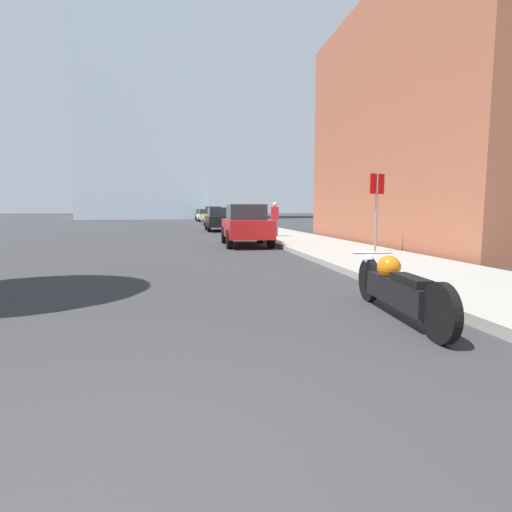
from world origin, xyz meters
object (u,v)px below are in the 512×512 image
parked_car_black (220,219)px  pedestrian (275,219)px  parked_car_yellow (213,216)px  parked_car_white (204,215)px  motorcycle (397,288)px  parked_car_green (202,214)px  stop_sign (377,199)px  parked_car_red (246,225)px

parked_car_black → pedestrian: size_ratio=2.78×
parked_car_black → parked_car_yellow: size_ratio=1.02×
parked_car_white → parked_car_yellow: bearing=-93.9°
parked_car_white → pedestrian: 31.94m
parked_car_black → parked_car_yellow: bearing=88.0°
motorcycle → parked_car_white: parked_car_white is taller
parked_car_white → pedestrian: bearing=-91.5°
parked_car_green → stop_sign: size_ratio=1.88×
parked_car_yellow → pedestrian: (1.79, -19.11, 0.13)m
parked_car_green → stop_sign: bearing=-82.2°
stop_sign → parked_car_white: bearing=95.1°
parked_car_red → pedestrian: (1.91, 3.29, 0.16)m
parked_car_yellow → parked_car_white: bearing=94.2°
parked_car_yellow → pedestrian: 19.19m
parked_car_red → motorcycle: bearing=-87.1°
parked_car_black → parked_car_red: bearing=-90.1°
parked_car_yellow → parked_car_black: bearing=-88.4°
motorcycle → pedestrian: (1.51, 14.37, 0.60)m
motorcycle → parked_car_red: (-0.40, 11.08, 0.44)m
parked_car_green → pedestrian: bearing=-83.3°
motorcycle → stop_sign: (2.93, 6.55, 1.35)m
parked_car_black → stop_sign: 16.65m
stop_sign → parked_car_yellow: bearing=96.8°
parked_car_white → parked_car_green: 10.29m
parked_car_yellow → pedestrian: size_ratio=2.73×
parked_car_white → parked_car_green: (0.03, 10.29, 0.02)m
motorcycle → pedestrian: 14.46m
parked_car_red → parked_car_green: parked_car_red is taller
motorcycle → parked_car_green: 56.53m
parked_car_yellow → parked_car_green: 23.05m
parked_car_red → parked_car_green: bearing=91.1°
motorcycle → parked_car_green: size_ratio=0.61×
motorcycle → parked_car_black: 22.81m
parked_car_white → parked_car_black: bearing=-95.1°
parked_car_yellow → pedestrian: bearing=-81.8°
parked_car_white → stop_sign: bearing=-90.2°
parked_car_black → parked_car_white: parked_car_black is taller
parked_car_yellow → parked_car_green: bearing=93.5°
parked_car_white → pedestrian: (2.09, -31.87, 0.21)m
motorcycle → parked_car_red: bearing=96.4°
parked_car_green → pedestrian: (2.06, -42.15, 0.19)m
parked_car_red → parked_car_black: bearing=91.5°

